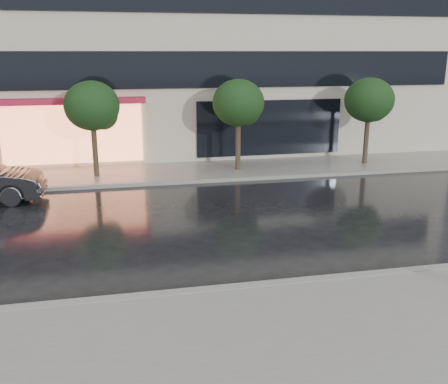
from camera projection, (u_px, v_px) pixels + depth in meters
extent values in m
plane|color=black|center=(212.00, 274.00, 11.83)|extent=(120.00, 120.00, 0.00)
cube|color=slate|center=(245.00, 348.00, 8.76)|extent=(60.00, 4.50, 0.12)
cube|color=slate|center=(169.00, 172.00, 21.47)|extent=(60.00, 3.50, 0.12)
cube|color=gray|center=(220.00, 290.00, 10.87)|extent=(60.00, 0.25, 0.14)
cube|color=gray|center=(173.00, 182.00, 19.82)|extent=(60.00, 0.25, 0.14)
cube|color=black|center=(162.00, 70.00, 21.91)|extent=(28.00, 0.12, 1.60)
cube|color=#FF8C59|center=(73.00, 134.00, 21.84)|extent=(6.00, 0.10, 2.60)
cube|color=#B21B39|center=(69.00, 101.00, 21.14)|extent=(6.40, 0.70, 0.25)
cube|color=black|center=(270.00, 128.00, 23.63)|extent=(7.00, 0.10, 2.60)
cylinder|color=#33261C|center=(95.00, 153.00, 20.37)|extent=(0.22, 0.22, 2.20)
ellipsoid|color=black|center=(92.00, 106.00, 19.85)|extent=(2.20, 2.20, 1.98)
sphere|color=black|center=(103.00, 115.00, 20.22)|extent=(1.20, 1.20, 1.20)
cylinder|color=#33261C|center=(238.00, 147.00, 21.54)|extent=(0.22, 0.22, 2.20)
ellipsoid|color=black|center=(238.00, 103.00, 21.03)|extent=(2.20, 2.20, 1.98)
sphere|color=black|center=(246.00, 111.00, 21.40)|extent=(1.20, 1.20, 1.20)
cylinder|color=#33261C|center=(366.00, 142.00, 22.72)|extent=(0.22, 0.22, 2.20)
ellipsoid|color=black|center=(369.00, 100.00, 22.21)|extent=(2.20, 2.20, 1.98)
sphere|color=black|center=(375.00, 108.00, 22.58)|extent=(1.20, 1.20, 1.20)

